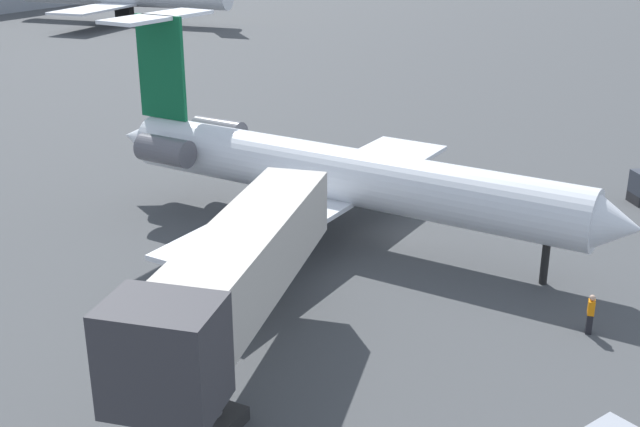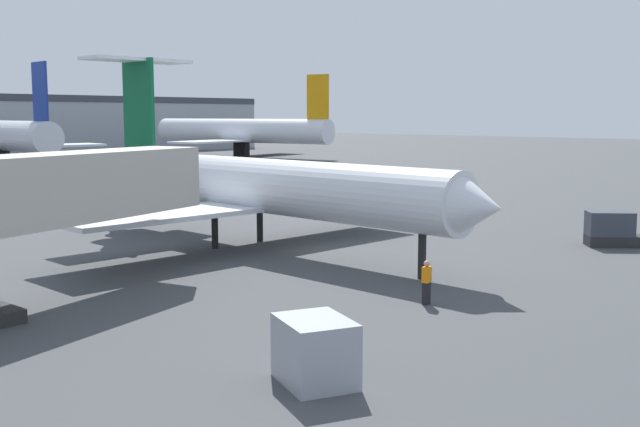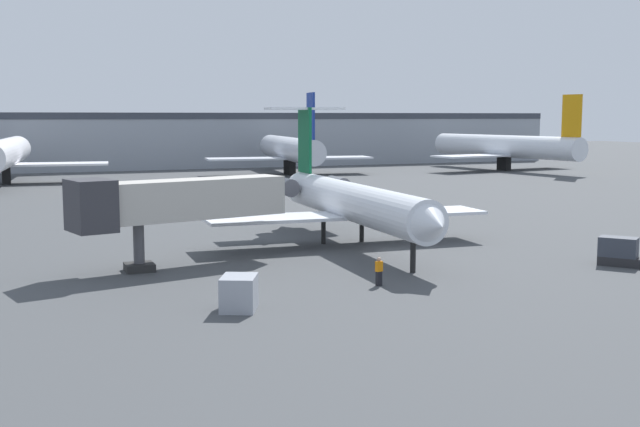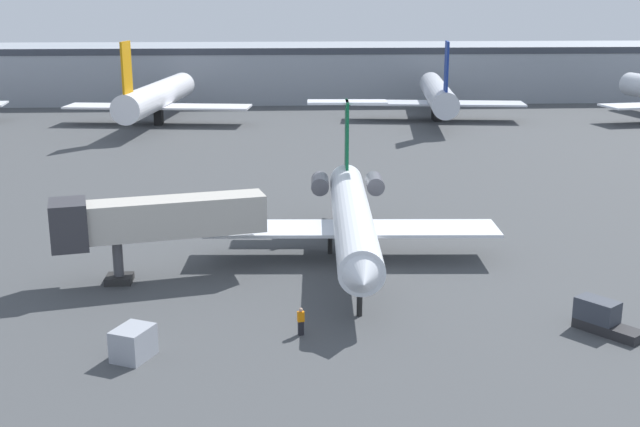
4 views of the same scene
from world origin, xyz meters
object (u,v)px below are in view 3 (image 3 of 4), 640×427
(regional_jet, at_px, (348,200))
(jet_bridge, at_px, (167,202))
(baggage_tug_lead, at_px, (624,253))
(parked_airliner_centre, at_px, (290,150))
(parked_airliner_east_mid, at_px, (505,147))
(ground_crew_marshaller, at_px, (379,271))
(parked_airliner_west_mid, at_px, (5,154))
(cargo_container_uld, at_px, (239,293))

(regional_jet, distance_m, jet_bridge, 15.18)
(jet_bridge, height_order, baggage_tug_lead, jet_bridge)
(parked_airliner_centre, height_order, parked_airliner_east_mid, parked_airliner_east_mid)
(regional_jet, distance_m, baggage_tug_lead, 20.06)
(ground_crew_marshaller, bearing_deg, parked_airliner_east_mid, 50.75)
(parked_airliner_west_mid, height_order, parked_airliner_east_mid, parked_airliner_west_mid)
(jet_bridge, height_order, parked_airliner_east_mid, parked_airliner_east_mid)
(regional_jet, bearing_deg, parked_airliner_east_mid, 47.23)
(baggage_tug_lead, height_order, parked_airliner_west_mid, parked_airliner_west_mid)
(jet_bridge, relative_size, parked_airliner_centre, 0.44)
(jet_bridge, distance_m, ground_crew_marshaller, 14.91)
(jet_bridge, distance_m, cargo_container_uld, 13.28)
(cargo_container_uld, height_order, parked_airliner_east_mid, parked_airliner_east_mid)
(parked_airliner_centre, bearing_deg, jet_bridge, -115.63)
(parked_airliner_west_mid, bearing_deg, baggage_tug_lead, -66.24)
(parked_airliner_west_mid, bearing_deg, parked_airliner_east_mid, -1.89)
(parked_airliner_centre, bearing_deg, ground_crew_marshaller, -106.73)
(regional_jet, xyz_separation_m, cargo_container_uld, (-13.63, -16.67, -2.62))
(regional_jet, bearing_deg, parked_airliner_west_mid, 108.82)
(baggage_tug_lead, xyz_separation_m, parked_airliner_centre, (7.69, 85.21, 3.44))
(parked_airliner_west_mid, relative_size, parked_airliner_centre, 1.04)
(regional_jet, distance_m, parked_airliner_east_mid, 90.31)
(baggage_tug_lead, relative_size, parked_airliner_east_mid, 0.11)
(cargo_container_uld, distance_m, parked_airliner_east_mid, 111.86)
(ground_crew_marshaller, bearing_deg, cargo_container_uld, -164.58)
(parked_airliner_centre, distance_m, parked_airliner_east_mid, 40.50)
(parked_airliner_west_mid, height_order, parked_airliner_centre, parked_airliner_west_mid)
(parked_airliner_west_mid, relative_size, parked_airliner_east_mid, 0.98)
(jet_bridge, height_order, parked_airliner_centre, parked_airliner_centre)
(regional_jet, bearing_deg, parked_airliner_centre, 73.38)
(regional_jet, bearing_deg, baggage_tug_lead, -47.81)
(ground_crew_marshaller, bearing_deg, baggage_tug_lead, -1.94)
(jet_bridge, relative_size, parked_airliner_east_mid, 0.42)
(baggage_tug_lead, bearing_deg, parked_airliner_west_mid, 113.76)
(ground_crew_marshaller, relative_size, cargo_container_uld, 0.62)
(parked_airliner_east_mid, bearing_deg, regional_jet, -132.77)
(parked_airliner_east_mid, bearing_deg, parked_airliner_centre, 174.06)
(parked_airliner_west_mid, bearing_deg, regional_jet, -71.18)
(jet_bridge, relative_size, baggage_tug_lead, 3.67)
(ground_crew_marshaller, height_order, cargo_container_uld, cargo_container_uld)
(regional_jet, height_order, baggage_tug_lead, regional_jet)
(ground_crew_marshaller, height_order, parked_airliner_east_mid, parked_airliner_east_mid)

